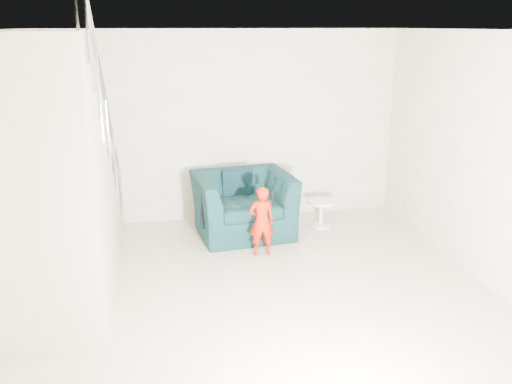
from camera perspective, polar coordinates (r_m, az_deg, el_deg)
floor at (r=5.63m, az=0.76°, el=-11.97°), size 5.50×5.50×0.00m
ceiling at (r=4.92m, az=0.89°, el=16.68°), size 5.50×5.50×0.00m
back_wall at (r=7.76m, az=-3.22°, el=6.80°), size 5.00×0.00×5.00m
front_wall at (r=2.68m, az=12.92°, el=-14.57°), size 5.00×0.00×5.00m
right_wall at (r=6.10m, az=24.52°, el=2.42°), size 0.00×5.50×5.50m
armchair at (r=7.35m, az=-1.36°, el=-1.30°), size 1.39×1.25×0.83m
toddler at (r=6.65m, az=0.60°, el=-3.09°), size 0.32×0.21×0.88m
side_table at (r=7.68m, az=6.86°, el=-1.80°), size 0.39×0.39×0.39m
staircase at (r=5.75m, az=-20.28°, el=-2.11°), size 1.02×3.03×3.62m
cushion at (r=7.54m, az=-2.00°, el=1.07°), size 0.41×0.20×0.41m
throw at (r=7.15m, az=-5.71°, el=-1.02°), size 0.05×0.51×0.57m
phone at (r=6.54m, az=1.77°, el=-0.43°), size 0.04×0.05×0.10m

